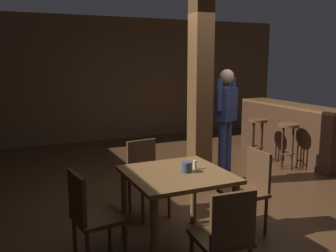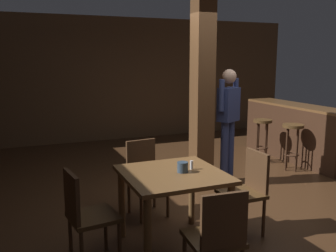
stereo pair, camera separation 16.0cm
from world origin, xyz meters
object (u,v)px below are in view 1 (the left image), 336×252
bar_stool_near (288,135)px  salt_shaker (195,165)px  standing_person (226,117)px  bar_stool_mid (258,130)px  napkin_cup (187,167)px  dining_table (177,185)px  chair_west (90,214)px  chair_south (225,235)px  chair_east (249,187)px  bar_counter (287,131)px  chair_north (146,174)px

bar_stool_near → salt_shaker: bearing=-148.7°
standing_person → bar_stool_mid: (1.18, 0.73, -0.42)m
standing_person → napkin_cup: bearing=-133.2°
dining_table → salt_shaker: size_ratio=10.66×
napkin_cup → bar_stool_mid: napkin_cup is taller
bar_stool_near → napkin_cup: bearing=-149.1°
chair_west → chair_south: size_ratio=1.00×
chair_east → napkin_cup: (-0.77, -0.01, 0.32)m
chair_east → bar_counter: (2.50, 2.20, 0.02)m
chair_west → chair_south: same height
chair_north → napkin_cup: chair_north is taller
bar_counter → bar_stool_near: size_ratio=3.05×
chair_west → standing_person: standing_person is taller
chair_east → standing_person: (0.70, 1.55, 0.50)m
dining_table → standing_person: (1.56, 1.54, 0.35)m
napkin_cup → bar_stool_mid: (2.65, 2.29, -0.25)m
standing_person → bar_stool_near: (1.35, 0.12, -0.41)m
chair_north → bar_stool_near: (2.89, 0.77, 0.08)m
chair_west → bar_counter: size_ratio=0.37×
chair_north → bar_counter: (3.35, 1.30, 0.02)m
standing_person → bar_stool_near: size_ratio=2.19×
bar_stool_near → standing_person: bearing=-174.9°
chair_west → chair_east: 1.73m
chair_west → chair_north: 1.26m
standing_person → bar_stool_mid: standing_person is taller
salt_shaker → bar_stool_mid: size_ratio=0.11×
bar_counter → bar_stool_near: 0.70m
chair_west → napkin_cup: bearing=-1.0°
salt_shaker → bar_counter: bar_counter is taller
dining_table → chair_east: (0.87, -0.01, -0.14)m
dining_table → chair_south: bearing=-89.3°
chair_west → salt_shaker: (1.08, 0.04, 0.32)m
chair_south → bar_stool_mid: (2.73, 3.12, 0.07)m
dining_table → standing_person: size_ratio=0.56×
chair_south → bar_stool_near: chair_south is taller
chair_west → napkin_cup: chair_west is taller
bar_counter → standing_person: bearing=-160.3°
chair_north → napkin_cup: size_ratio=8.27×
napkin_cup → chair_east: bearing=1.1°
chair_north → chair_east: bearing=-46.7°
dining_table → bar_stool_near: 3.35m
napkin_cup → bar_stool_near: size_ratio=0.14×
chair_south → salt_shaker: chair_south is taller
salt_shaker → bar_stool_near: bearing=31.3°
chair_north → bar_stool_near: size_ratio=1.13×
salt_shaker → napkin_cup: bearing=-157.0°
chair_west → chair_east: bearing=-0.1°
bar_stool_near → bar_counter: bearing=48.8°
dining_table → bar_stool_mid: (2.74, 2.27, -0.07)m
standing_person → bar_counter: (1.81, 0.65, -0.48)m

